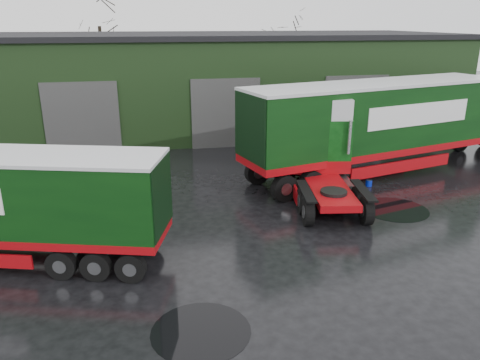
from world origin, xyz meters
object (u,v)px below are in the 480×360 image
object	(u,v)px
hero_tractor	(326,154)
tree_back_a	(102,50)
warehouse	(211,81)
tree_back_b	(283,59)
wash_bucket	(369,183)
lorry_right	(374,129)

from	to	relation	value
hero_tractor	tree_back_a	world-z (taller)	tree_back_a
warehouse	tree_back_b	bearing A→B (deg)	51.34
tree_back_a	tree_back_b	distance (m)	16.03
warehouse	tree_back_a	xyz separation A→B (m)	(-8.00, 10.00, 1.59)
wash_bucket	tree_back_b	xyz separation A→B (m)	(2.80, 24.09, 3.61)
lorry_right	tree_back_a	size ratio (longest dim) A/B	1.80
hero_tractor	tree_back_a	xyz separation A→B (m)	(-10.50, 25.50, 2.69)
warehouse	hero_tractor	distance (m)	15.74
warehouse	tree_back_a	world-z (taller)	tree_back_a
wash_bucket	tree_back_a	bearing A→B (deg)	118.73
hero_tractor	tree_back_a	size ratio (longest dim) A/B	0.70
warehouse	tree_back_a	distance (m)	12.90
hero_tractor	lorry_right	size ratio (longest dim) A/B	0.39
hero_tractor	lorry_right	world-z (taller)	lorry_right
wash_bucket	tree_back_b	distance (m)	24.52
warehouse	hero_tractor	bearing A→B (deg)	-80.84
hero_tractor	tree_back_b	bearing A→B (deg)	86.46
wash_bucket	tree_back_b	world-z (taller)	tree_back_b
hero_tractor	lorry_right	bearing A→B (deg)	48.57
warehouse	wash_bucket	bearing A→B (deg)	-69.73
warehouse	wash_bucket	xyz separation A→B (m)	(5.20, -14.09, -3.02)
tree_back_a	tree_back_b	world-z (taller)	tree_back_a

